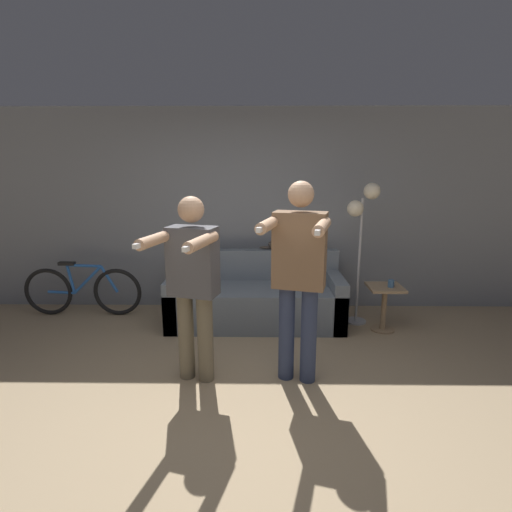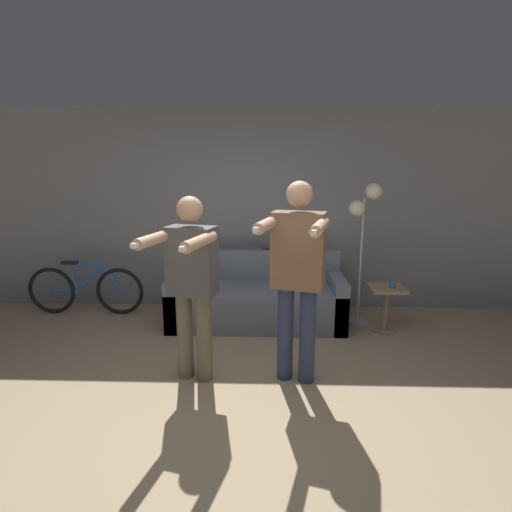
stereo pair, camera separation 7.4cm
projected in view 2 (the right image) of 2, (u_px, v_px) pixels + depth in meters
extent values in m
plane|color=tan|center=(235.00, 414.00, 3.09)|extent=(16.00, 16.00, 0.00)
cube|color=gray|center=(250.00, 211.00, 5.23)|extent=(10.00, 0.05, 2.60)
cube|color=slate|center=(257.00, 305.00, 4.83)|extent=(2.07, 0.83, 0.46)
cube|color=slate|center=(257.00, 264.00, 5.07)|extent=(2.07, 0.14, 0.38)
cube|color=slate|center=(178.00, 299.00, 4.84)|extent=(0.16, 0.83, 0.60)
cube|color=slate|center=(336.00, 300.00, 4.78)|extent=(0.16, 0.83, 0.60)
cylinder|color=#6B604C|center=(185.00, 335.00, 3.57)|extent=(0.14, 0.14, 0.79)
cylinder|color=#6B604C|center=(204.00, 338.00, 3.52)|extent=(0.14, 0.14, 0.79)
cube|color=#4C4C51|center=(192.00, 261.00, 3.39)|extent=(0.45, 0.32, 0.59)
sphere|color=tan|center=(190.00, 209.00, 3.29)|extent=(0.22, 0.22, 0.22)
cylinder|color=tan|center=(154.00, 239.00, 3.16)|extent=(0.22, 0.51, 0.09)
cube|color=white|center=(137.00, 245.00, 2.93)|extent=(0.07, 0.13, 0.04)
cylinder|color=tan|center=(200.00, 242.00, 3.05)|extent=(0.22, 0.51, 0.09)
cube|color=white|center=(185.00, 248.00, 2.82)|extent=(0.07, 0.13, 0.04)
cylinder|color=#2D3856|center=(285.00, 333.00, 3.54)|extent=(0.14, 0.14, 0.86)
cylinder|color=#2D3856|center=(307.00, 336.00, 3.48)|extent=(0.14, 0.14, 0.86)
cube|color=brown|center=(298.00, 250.00, 3.34)|extent=(0.48, 0.33, 0.65)
sphere|color=tan|center=(300.00, 194.00, 3.24)|extent=(0.22, 0.22, 0.22)
cylinder|color=tan|center=(267.00, 224.00, 3.11)|extent=(0.22, 0.51, 0.09)
cube|color=white|center=(257.00, 229.00, 2.88)|extent=(0.07, 0.13, 0.04)
cylinder|color=tan|center=(320.00, 227.00, 2.99)|extent=(0.22, 0.51, 0.09)
cube|color=white|center=(315.00, 232.00, 2.76)|extent=(0.07, 0.13, 0.04)
ellipsoid|color=#3D3833|center=(284.00, 244.00, 5.00)|extent=(0.37, 0.12, 0.14)
sphere|color=#3D3833|center=(297.00, 241.00, 4.98)|extent=(0.10, 0.10, 0.10)
ellipsoid|color=#3D3833|center=(269.00, 248.00, 5.03)|extent=(0.20, 0.04, 0.04)
cone|color=#3D3833|center=(296.00, 238.00, 4.96)|extent=(0.03, 0.03, 0.03)
cone|color=#3D3833|center=(295.00, 237.00, 4.99)|extent=(0.03, 0.03, 0.03)
cylinder|color=#B2B2B7|center=(357.00, 322.00, 4.89)|extent=(0.25, 0.25, 0.02)
cylinder|color=#B2B2B7|center=(361.00, 263.00, 4.73)|extent=(0.03, 0.03, 1.52)
sphere|color=#F4E5C1|center=(374.00, 191.00, 4.54)|extent=(0.19, 0.19, 0.19)
sphere|color=#F4E5C1|center=(357.00, 209.00, 4.59)|extent=(0.19, 0.19, 0.19)
cylinder|color=#A38460|center=(384.00, 330.00, 4.65)|extent=(0.27, 0.27, 0.02)
cylinder|color=#A38460|center=(385.00, 310.00, 4.59)|extent=(0.06, 0.06, 0.50)
cube|color=#A38460|center=(387.00, 288.00, 4.53)|extent=(0.39, 0.39, 0.03)
cylinder|color=#3D6693|center=(393.00, 284.00, 4.48)|extent=(0.07, 0.07, 0.09)
torus|color=black|center=(120.00, 291.00, 5.11)|extent=(0.61, 0.05, 0.61)
torus|color=black|center=(52.00, 291.00, 5.14)|extent=(0.61, 0.05, 0.61)
cylinder|color=blue|center=(90.00, 279.00, 5.09)|extent=(0.39, 0.04, 0.38)
cylinder|color=blue|center=(74.00, 278.00, 5.09)|extent=(0.10, 0.04, 0.37)
cylinder|color=blue|center=(87.00, 265.00, 5.05)|extent=(0.43, 0.04, 0.05)
cylinder|color=blue|center=(65.00, 291.00, 5.14)|extent=(0.34, 0.04, 0.05)
cylinder|color=blue|center=(112.00, 278.00, 5.08)|extent=(0.22, 0.04, 0.35)
cube|color=black|center=(70.00, 263.00, 5.05)|extent=(0.20, 0.07, 0.04)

